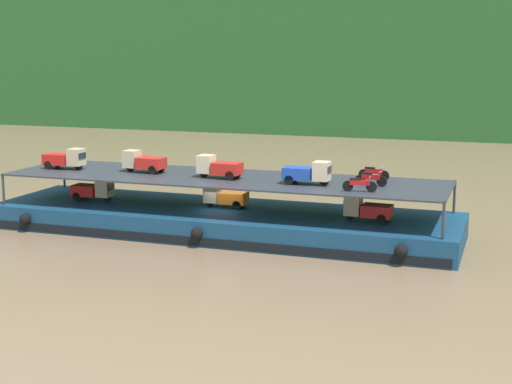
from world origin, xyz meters
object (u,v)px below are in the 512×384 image
(cargo_barge, at_px, (223,221))
(mini_truck_upper_bow, at_px, (308,173))
(mini_truck_lower_aft, at_px, (225,196))
(mini_truck_upper_fore, at_px, (219,167))
(motorcycle_upper_centre, at_px, (371,178))
(mini_truck_upper_stern, at_px, (65,159))
(mini_truck_upper_mid, at_px, (143,162))
(motorcycle_upper_stbd, at_px, (374,173))
(mini_truck_lower_mid, at_px, (367,209))
(motorcycle_upper_port, at_px, (359,184))
(mini_truck_lower_stern, at_px, (93,190))

(cargo_barge, relative_size, mini_truck_upper_bow, 10.57)
(mini_truck_lower_aft, relative_size, mini_truck_upper_fore, 0.99)
(motorcycle_upper_centre, bearing_deg, mini_truck_upper_stern, -179.01)
(mini_truck_upper_fore, bearing_deg, mini_truck_upper_mid, 174.66)
(mini_truck_upper_fore, relative_size, motorcycle_upper_centre, 1.47)
(mini_truck_lower_aft, distance_m, motorcycle_upper_stbd, 9.32)
(mini_truck_lower_aft, xyz_separation_m, mini_truck_upper_fore, (-0.03, -0.95, 2.00))
(cargo_barge, distance_m, mini_truck_upper_mid, 6.49)
(mini_truck_lower_mid, height_order, mini_truck_upper_mid, mini_truck_upper_mid)
(motorcycle_upper_port, height_order, motorcycle_upper_centre, same)
(mini_truck_lower_aft, relative_size, mini_truck_upper_stern, 1.01)
(mini_truck_lower_mid, xyz_separation_m, mini_truck_upper_bow, (-3.48, -0.40, 2.00))
(cargo_barge, xyz_separation_m, mini_truck_upper_bow, (5.62, -0.74, 3.44))
(mini_truck_lower_stern, height_order, motorcycle_upper_port, motorcycle_upper_port)
(motorcycle_upper_port, distance_m, motorcycle_upper_centre, 2.11)
(mini_truck_upper_fore, relative_size, motorcycle_upper_stbd, 1.46)
(mini_truck_upper_mid, relative_size, mini_truck_upper_fore, 1.00)
(cargo_barge, distance_m, motorcycle_upper_port, 9.71)
(mini_truck_lower_mid, distance_m, motorcycle_upper_stbd, 3.02)
(mini_truck_upper_bow, height_order, motorcycle_upper_centre, mini_truck_upper_bow)
(cargo_barge, xyz_separation_m, mini_truck_lower_aft, (-0.07, 0.56, 1.44))
(mini_truck_lower_aft, height_order, mini_truck_lower_mid, same)
(mini_truck_upper_fore, bearing_deg, mini_truck_lower_aft, 87.99)
(mini_truck_lower_stern, xyz_separation_m, mini_truck_lower_aft, (9.02, 0.69, 0.00))
(mini_truck_upper_fore, relative_size, mini_truck_upper_bow, 1.01)
(mini_truck_lower_mid, relative_size, motorcycle_upper_stbd, 1.47)
(mini_truck_lower_stern, distance_m, mini_truck_upper_fore, 9.21)
(mini_truck_upper_bow, bearing_deg, mini_truck_lower_aft, 167.18)
(mini_truck_upper_bow, bearing_deg, mini_truck_upper_mid, 175.62)
(cargo_barge, distance_m, mini_truck_upper_stern, 11.55)
(mini_truck_upper_stern, xyz_separation_m, mini_truck_upper_mid, (5.51, 0.44, 0.00))
(mini_truck_upper_mid, xyz_separation_m, mini_truck_upper_fore, (5.40, -0.51, 0.00))
(mini_truck_upper_mid, height_order, mini_truck_upper_bow, same)
(mini_truck_lower_mid, xyz_separation_m, motorcycle_upper_port, (-0.16, -1.74, 1.74))
(mini_truck_lower_stern, height_order, motorcycle_upper_stbd, motorcycle_upper_stbd)
(mini_truck_lower_mid, bearing_deg, mini_truck_upper_stern, 179.96)
(mini_truck_upper_fore, bearing_deg, motorcycle_upper_stbd, 15.48)
(motorcycle_upper_port, bearing_deg, motorcycle_upper_stbd, 89.78)
(mini_truck_lower_mid, bearing_deg, mini_truck_upper_fore, -179.69)
(mini_truck_upper_bow, relative_size, motorcycle_upper_stbd, 1.45)
(motorcycle_upper_port, bearing_deg, motorcycle_upper_centre, 83.70)
(mini_truck_lower_mid, bearing_deg, mini_truck_upper_mid, 178.22)
(mini_truck_lower_mid, height_order, mini_truck_upper_bow, mini_truck_upper_bow)
(mini_truck_lower_stern, xyz_separation_m, mini_truck_upper_mid, (3.59, 0.25, 2.00))
(mini_truck_lower_stern, distance_m, mini_truck_lower_mid, 18.19)
(cargo_barge, bearing_deg, mini_truck_upper_bow, -7.46)
(mini_truck_upper_bow, bearing_deg, cargo_barge, 172.54)
(cargo_barge, bearing_deg, mini_truck_lower_aft, 96.91)
(mini_truck_lower_aft, distance_m, motorcycle_upper_port, 9.55)
(motorcycle_upper_stbd, bearing_deg, mini_truck_upper_mid, -172.11)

